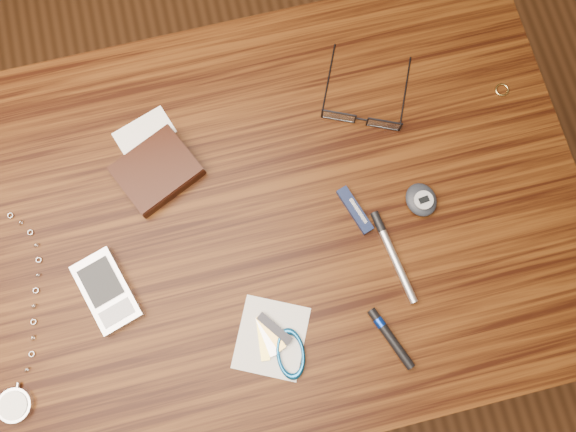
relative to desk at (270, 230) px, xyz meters
name	(u,v)px	position (x,y,z in m)	size (l,w,h in m)	color
ground	(277,275)	(0.00, 0.00, -0.65)	(3.80, 3.80, 0.00)	#472814
desk	(270,230)	(0.00, 0.00, 0.00)	(1.00, 0.70, 0.75)	#3B1D09
wallet_and_card	(157,170)	(-0.15, 0.11, 0.11)	(0.15, 0.18, 0.03)	black
eyeglasses	(362,116)	(0.19, 0.12, 0.12)	(0.17, 0.18, 0.03)	black
gold_ring	(502,90)	(0.43, 0.12, 0.10)	(0.02, 0.02, 0.00)	tan
pocket_watch	(16,398)	(-0.42, -0.18, 0.11)	(0.09, 0.32, 0.02)	silver
pda_phone	(107,291)	(-0.26, -0.06, 0.11)	(0.10, 0.13, 0.02)	silver
pedometer	(421,200)	(0.24, -0.03, 0.11)	(0.05, 0.06, 0.02)	#20232A
notepad_keys	(281,346)	(-0.03, -0.20, 0.11)	(0.14, 0.14, 0.01)	silver
pocket_knife	(355,210)	(0.14, -0.02, 0.11)	(0.04, 0.08, 0.01)	#101735
silver_pen	(391,250)	(0.17, -0.10, 0.11)	(0.03, 0.15, 0.01)	silver
black_blue_pen	(389,336)	(0.13, -0.22, 0.11)	(0.05, 0.10, 0.01)	black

